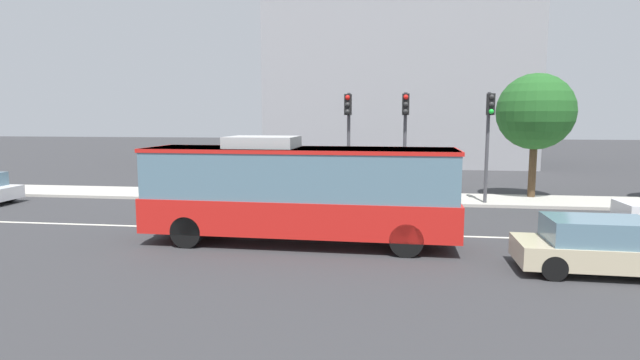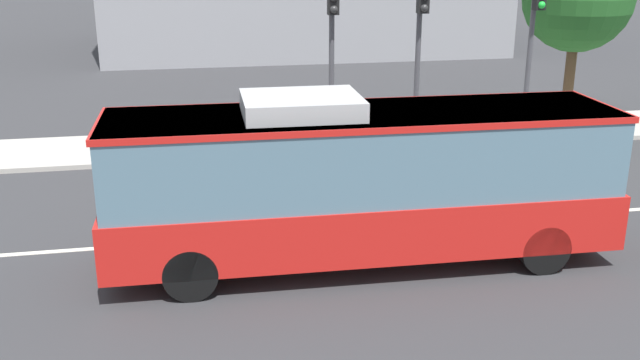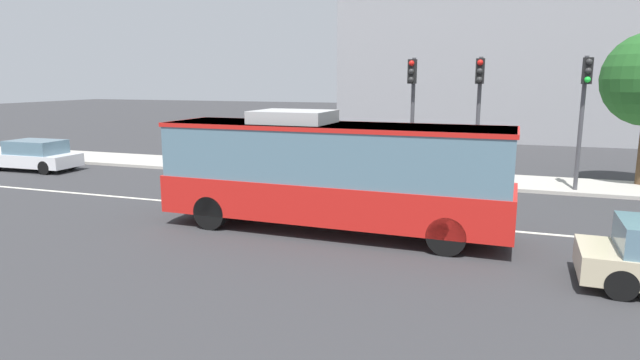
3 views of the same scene
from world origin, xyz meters
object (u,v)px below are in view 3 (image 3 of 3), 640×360
object	(u,v)px
transit_bus	(332,169)
traffic_light_near_corner	(412,99)
traffic_light_far_corner	(584,101)
traffic_light_mid_block	(479,100)
sedan_white_ahead	(34,155)

from	to	relation	value
transit_bus	traffic_light_near_corner	xyz separation A→B (m)	(0.97, 7.63, 1.75)
traffic_light_near_corner	traffic_light_far_corner	distance (m)	6.37
traffic_light_mid_block	traffic_light_far_corner	xyz separation A→B (m)	(3.75, 0.32, 0.00)
transit_bus	traffic_light_far_corner	bearing A→B (deg)	48.11
traffic_light_mid_block	transit_bus	bearing A→B (deg)	-24.38
traffic_light_near_corner	transit_bus	bearing A→B (deg)	-3.45
transit_bus	sedan_white_ahead	xyz separation A→B (m)	(-16.80, 5.19, -1.09)
sedan_white_ahead	traffic_light_near_corner	size ratio (longest dim) A/B	0.87
traffic_light_far_corner	traffic_light_near_corner	bearing A→B (deg)	-92.36
transit_bus	traffic_light_far_corner	distance (m)	10.90
transit_bus	sedan_white_ahead	world-z (taller)	transit_bus
traffic_light_near_corner	traffic_light_mid_block	xyz separation A→B (m)	(2.61, -0.09, 0.00)
sedan_white_ahead	traffic_light_far_corner	bearing A→B (deg)	-174.64
traffic_light_mid_block	traffic_light_far_corner	distance (m)	3.77
transit_bus	traffic_light_near_corner	bearing A→B (deg)	83.89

